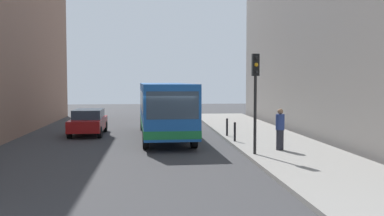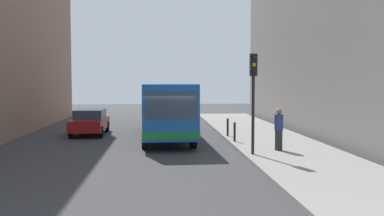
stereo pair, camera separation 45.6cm
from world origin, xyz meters
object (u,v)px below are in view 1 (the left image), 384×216
(bus, at_px, (164,107))
(pedestrian_near_signal, at_px, (280,129))
(bollard_near, at_px, (235,132))
(bollard_mid, at_px, (227,127))
(traffic_light, at_px, (255,84))
(car_beside_bus, at_px, (88,121))

(bus, distance_m, pedestrian_near_signal, 7.64)
(bollard_near, bearing_deg, bollard_mid, 90.00)
(traffic_light, height_order, bollard_near, traffic_light)
(car_beside_bus, distance_m, pedestrian_near_signal, 11.90)
(car_beside_bus, relative_size, bollard_mid, 4.63)
(car_beside_bus, height_order, bollard_mid, car_beside_bus)
(bollard_near, bearing_deg, car_beside_bus, 149.14)
(car_beside_bus, relative_size, bollard_near, 4.63)
(traffic_light, relative_size, bollard_near, 4.32)
(bollard_near, xyz_separation_m, pedestrian_near_signal, (1.44, -2.88, 0.43))
(bus, xyz_separation_m, bollard_near, (3.40, -2.99, -1.10))
(traffic_light, height_order, bollard_mid, traffic_light)
(bollard_near, distance_m, pedestrian_near_signal, 3.25)
(traffic_light, bearing_deg, bollard_near, 91.48)
(car_beside_bus, distance_m, bollard_near, 9.05)
(bus, bearing_deg, car_beside_bus, -22.71)
(bollard_mid, bearing_deg, pedestrian_near_signal, -74.37)
(car_beside_bus, distance_m, bollard_mid, 8.13)
(car_beside_bus, height_order, traffic_light, traffic_light)
(bollard_mid, bearing_deg, traffic_light, -89.06)
(bus, height_order, traffic_light, traffic_light)
(bus, height_order, pedestrian_near_signal, bus)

